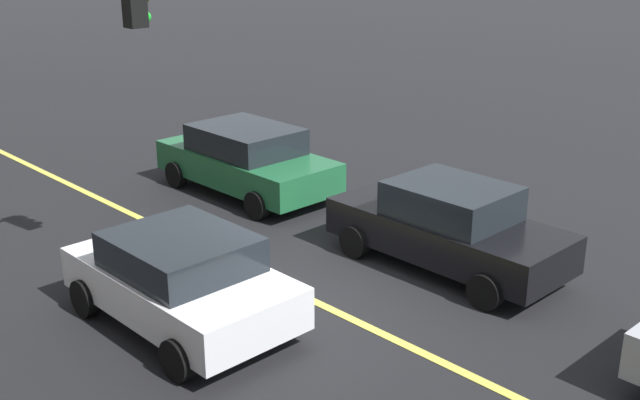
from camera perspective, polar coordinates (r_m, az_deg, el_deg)
name	(u,v)px	position (r m, az deg, el deg)	size (l,w,h in m)	color
ground	(321,305)	(12.67, 0.04, -7.62)	(200.00, 200.00, 0.00)	black
lane_stripe_center	(321,304)	(12.67, 0.04, -7.60)	(80.00, 0.16, 0.01)	#D8CC4C
car_black	(448,226)	(13.87, 9.32, -1.86)	(4.31, 1.92, 1.55)	black
car_green	(246,159)	(17.61, -5.38, 2.99)	(4.41, 2.06, 1.53)	#1E6038
car_white	(181,278)	(11.96, -10.08, -5.61)	(3.83, 2.08, 1.46)	silver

